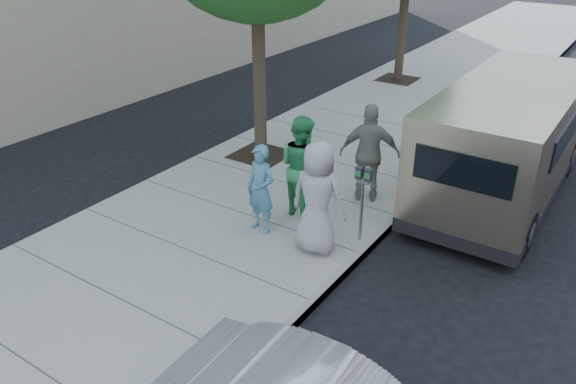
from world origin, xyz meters
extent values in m
plane|color=black|center=(0.00, 0.00, 0.00)|extent=(120.00, 120.00, 0.00)
cube|color=gray|center=(-1.00, 0.00, 0.07)|extent=(5.00, 60.00, 0.15)
cube|color=gray|center=(1.44, 0.00, 0.07)|extent=(0.12, 60.00, 0.16)
cube|color=black|center=(-2.30, 2.40, 0.15)|extent=(1.20, 1.20, 0.01)
cylinder|color=#38281E|center=(-2.30, 2.40, 2.13)|extent=(0.28, 0.28, 3.96)
cube|color=black|center=(-2.30, 10.00, 0.15)|extent=(1.20, 1.20, 0.01)
cylinder|color=#38281E|center=(-2.30, 10.00, 1.91)|extent=(0.28, 0.28, 3.52)
cylinder|color=gray|center=(1.25, 0.38, 0.68)|extent=(0.05, 0.05, 1.06)
cube|color=gray|center=(1.25, 0.38, 1.24)|extent=(0.21, 0.06, 0.08)
cube|color=#2D2D30|center=(1.17, 0.37, 1.38)|extent=(0.12, 0.10, 0.21)
cube|color=#2D2D30|center=(1.33, 0.38, 1.38)|extent=(0.12, 0.10, 0.21)
cube|color=tan|center=(2.67, 3.65, 1.24)|extent=(2.08, 5.58, 2.06)
cube|color=tan|center=(2.68, 6.69, 0.73)|extent=(1.90, 0.57, 0.88)
cube|color=black|center=(2.66, 0.85, 1.60)|extent=(1.55, 0.02, 0.57)
cylinder|color=black|center=(1.77, 5.49, 0.39)|extent=(0.27, 0.79, 0.78)
cylinder|color=black|center=(3.59, 5.48, 0.39)|extent=(0.27, 0.79, 0.78)
cylinder|color=black|center=(1.76, 1.70, 0.39)|extent=(0.27, 0.79, 0.78)
cylinder|color=black|center=(3.58, 1.69, 0.39)|extent=(0.27, 0.79, 0.78)
imported|color=teal|center=(-0.32, -0.28, 0.93)|extent=(0.61, 0.44, 1.57)
imported|color=#339C55|center=(-0.06, 0.60, 1.09)|extent=(1.10, 0.97, 1.88)
imported|color=#A7A8AA|center=(0.79, -0.28, 1.09)|extent=(0.96, 0.66, 1.88)
imported|color=gray|center=(0.68, 1.77, 1.10)|extent=(1.21, 0.89, 1.90)
camera|label=1|loc=(4.76, -7.07, 5.18)|focal=35.00mm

